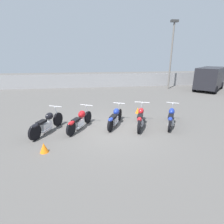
# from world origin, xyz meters

# --- Properties ---
(ground_plane) EXTENTS (60.00, 60.00, 0.00)m
(ground_plane) POSITION_xyz_m (0.00, 0.00, 0.00)
(ground_plane) COLOR #514F4C
(fence_back) EXTENTS (40.00, 0.04, 1.42)m
(fence_back) POSITION_xyz_m (0.00, 11.51, 0.71)
(fence_back) COLOR gray
(fence_back) RESTS_ON ground_plane
(light_pole_left) EXTENTS (0.70, 0.35, 6.46)m
(light_pole_left) POSITION_xyz_m (7.15, 9.65, 3.88)
(light_pole_left) COLOR slate
(light_pole_left) RESTS_ON ground_plane
(motorcycle_slot_0) EXTENTS (1.14, 2.08, 1.03)m
(motorcycle_slot_0) POSITION_xyz_m (-2.97, 0.04, 0.43)
(motorcycle_slot_0) COLOR black
(motorcycle_slot_0) RESTS_ON ground_plane
(motorcycle_slot_1) EXTENTS (1.16, 2.00, 0.98)m
(motorcycle_slot_1) POSITION_xyz_m (-1.55, 0.25, 0.42)
(motorcycle_slot_1) COLOR black
(motorcycle_slot_1) RESTS_ON ground_plane
(motorcycle_slot_2) EXTENTS (1.07, 1.97, 0.97)m
(motorcycle_slot_2) POSITION_xyz_m (0.13, 0.46, 0.41)
(motorcycle_slot_2) COLOR black
(motorcycle_slot_2) RESTS_ON ground_plane
(motorcycle_slot_3) EXTENTS (1.03, 2.10, 1.05)m
(motorcycle_slot_3) POSITION_xyz_m (1.30, 0.14, 0.44)
(motorcycle_slot_3) COLOR black
(motorcycle_slot_3) RESTS_ON ground_plane
(motorcycle_slot_4) EXTENTS (1.16, 1.91, 1.00)m
(motorcycle_slot_4) POSITION_xyz_m (2.79, 0.04, 0.43)
(motorcycle_slot_4) COLOR black
(motorcycle_slot_4) RESTS_ON ground_plane
(parked_van) EXTENTS (4.57, 4.43, 2.20)m
(parked_van) POSITION_xyz_m (10.78, 8.36, 1.22)
(parked_van) COLOR black
(parked_van) RESTS_ON ground_plane
(traffic_cone_near) EXTENTS (0.30, 0.30, 0.35)m
(traffic_cone_near) POSITION_xyz_m (-2.73, -1.67, 0.18)
(traffic_cone_near) COLOR orange
(traffic_cone_near) RESTS_ON ground_plane
(traffic_cone_far) EXTENTS (0.27, 0.27, 0.36)m
(traffic_cone_far) POSITION_xyz_m (1.75, 2.15, 0.18)
(traffic_cone_far) COLOR orange
(traffic_cone_far) RESTS_ON ground_plane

